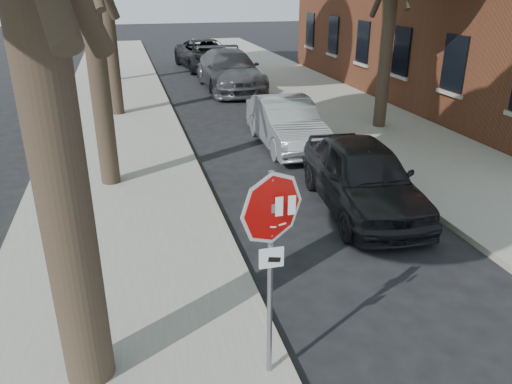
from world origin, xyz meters
TOP-DOWN VIEW (x-y plane):
  - ground at (0.00, 0.00)m, footprint 120.00×120.00m
  - sidewalk_left at (-2.50, 12.00)m, footprint 4.00×55.00m
  - sidewalk_right at (6.00, 12.00)m, footprint 4.00×55.00m
  - curb_left at (-0.45, 12.00)m, footprint 0.12×55.00m
  - curb_right at (3.95, 12.00)m, footprint 0.12×55.00m
  - stop_sign at (-0.70, -0.03)m, footprint 0.76×0.34m
  - car_a at (2.60, 4.33)m, footprint 2.18×4.54m
  - car_b at (2.43, 8.98)m, footprint 1.58×4.34m
  - car_c at (2.60, 17.84)m, footprint 2.43×5.95m
  - car_d at (2.56, 24.00)m, footprint 3.17×5.99m

SIDE VIEW (x-z plane):
  - ground at x=0.00m, z-range 0.00..0.00m
  - sidewalk_left at x=-2.50m, z-range 0.00..0.12m
  - sidewalk_right at x=6.00m, z-range 0.00..0.12m
  - curb_left at x=-0.45m, z-range 0.00..0.13m
  - curb_right at x=3.95m, z-range 0.00..0.13m
  - car_b at x=2.43m, z-range 0.00..1.42m
  - car_a at x=2.60m, z-range 0.00..1.50m
  - car_d at x=2.56m, z-range 0.00..1.60m
  - car_c at x=2.60m, z-range 0.00..1.72m
  - stop_sign at x=-0.70m, z-range 0.64..3.25m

